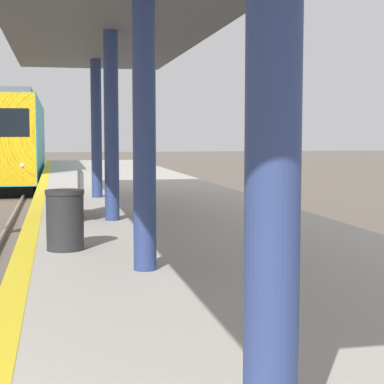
# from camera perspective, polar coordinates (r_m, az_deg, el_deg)

# --- Properties ---
(train) EXTENTS (2.65, 18.72, 4.66)m
(train) POSITION_cam_1_polar(r_m,az_deg,el_deg) (36.33, -15.32, 4.45)
(train) COLOR black
(train) RESTS_ON ground
(station_canopy) EXTENTS (3.95, 18.47, 3.76)m
(station_canopy) POSITION_cam_1_polar(r_m,az_deg,el_deg) (10.10, -6.16, 15.95)
(station_canopy) COLOR navy
(station_canopy) RESTS_ON platform_right
(trash_bin) EXTENTS (0.55, 0.55, 0.85)m
(trash_bin) POSITION_cam_1_polar(r_m,az_deg,el_deg) (9.21, -11.22, -2.44)
(trash_bin) COLOR #262628
(trash_bin) RESTS_ON platform_right
(bench) EXTENTS (0.44, 1.63, 0.92)m
(bench) POSITION_cam_1_polar(r_m,az_deg,el_deg) (12.77, -10.43, -0.08)
(bench) COLOR #4C4C51
(bench) RESTS_ON platform_right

